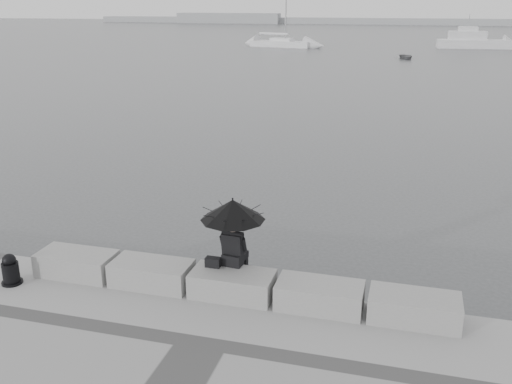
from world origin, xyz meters
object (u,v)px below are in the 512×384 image
(seated_person, at_px, (233,216))
(sailboat_left, at_px, (282,43))
(motor_cruiser, at_px, (474,41))
(mooring_bollard, at_px, (11,271))
(dinghy, at_px, (406,56))

(seated_person, xyz_separation_m, sailboat_left, (-14.91, 68.84, -1.51))
(motor_cruiser, bearing_deg, mooring_bollard, -105.75)
(seated_person, height_order, dinghy, seated_person)
(mooring_bollard, bearing_deg, sailboat_left, 98.57)
(seated_person, distance_m, motor_cruiser, 74.22)
(sailboat_left, height_order, dinghy, sailboat_left)
(seated_person, distance_m, dinghy, 55.98)
(mooring_bollard, bearing_deg, seated_person, 13.80)
(sailboat_left, xyz_separation_m, motor_cruiser, (25.21, 4.65, 0.38))
(sailboat_left, xyz_separation_m, dinghy, (16.88, -12.92, -0.27))
(seated_person, xyz_separation_m, motor_cruiser, (10.29, 73.49, -1.13))
(sailboat_left, distance_m, dinghy, 21.26)
(dinghy, bearing_deg, motor_cruiser, 44.99)
(dinghy, bearing_deg, sailboat_left, 122.90)
(seated_person, distance_m, mooring_bollard, 4.67)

